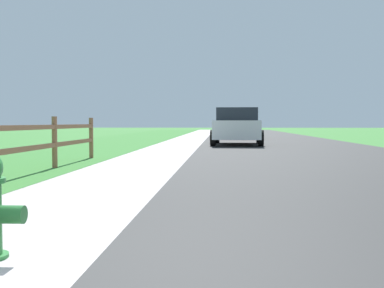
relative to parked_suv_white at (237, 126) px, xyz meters
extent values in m
plane|color=#377630|center=(-1.55, 6.87, -0.79)|extent=(120.00, 120.00, 0.00)
cube|color=#2D2D2D|center=(1.95, 8.87, -0.79)|extent=(7.00, 66.00, 0.01)
cube|color=#A99FA1|center=(-4.55, 8.87, -0.79)|extent=(6.00, 66.00, 0.01)
cube|color=#377630|center=(-6.05, 8.87, -0.78)|extent=(5.00, 66.00, 0.00)
cylinder|color=#22612B|center=(-2.13, -17.28, -0.48)|extent=(0.17, 0.13, 0.13)
cylinder|color=brown|center=(-4.14, -10.75, -0.25)|extent=(0.11, 0.11, 1.07)
cylinder|color=brown|center=(-4.14, -7.95, -0.25)|extent=(0.11, 0.11, 1.07)
cube|color=white|center=(0.00, 0.03, -0.14)|extent=(2.10, 4.37, 0.75)
cube|color=#1E232B|center=(0.00, -0.10, 0.50)|extent=(1.78, 2.34, 0.53)
cylinder|color=black|center=(-0.88, 1.40, -0.46)|extent=(0.25, 0.66, 0.65)
cylinder|color=black|center=(1.01, 1.31, -0.46)|extent=(0.25, 0.66, 0.65)
cylinder|color=black|center=(-1.01, -1.25, -0.46)|extent=(0.25, 0.66, 0.65)
cylinder|color=black|center=(0.89, -1.34, -0.46)|extent=(0.25, 0.66, 0.65)
cube|color=maroon|center=(0.49, 8.30, -0.17)|extent=(1.94, 4.46, 0.62)
cube|color=#1E232B|center=(0.49, 8.41, 0.42)|extent=(1.69, 2.21, 0.57)
cylinder|color=black|center=(-0.43, 9.69, -0.42)|extent=(0.23, 0.74, 0.73)
cylinder|color=black|center=(1.45, 9.67, -0.42)|extent=(0.23, 0.74, 0.73)
cylinder|color=black|center=(-0.47, 6.94, -0.42)|extent=(0.23, 0.74, 0.73)
cylinder|color=black|center=(1.41, 6.92, -0.42)|extent=(0.23, 0.74, 0.73)
cube|color=#B7BABF|center=(-0.02, 18.65, -0.12)|extent=(2.17, 4.61, 0.73)
cube|color=#1E232B|center=(-0.01, 18.84, 0.50)|extent=(1.81, 2.18, 0.50)
cylinder|color=black|center=(-0.92, 20.10, -0.43)|extent=(0.26, 0.74, 0.73)
cylinder|color=black|center=(1.02, 20.00, -0.43)|extent=(0.26, 0.74, 0.73)
cylinder|color=black|center=(-1.06, 17.31, -0.43)|extent=(0.26, 0.74, 0.73)
cylinder|color=black|center=(0.87, 17.21, -0.43)|extent=(0.26, 0.74, 0.73)
camera|label=1|loc=(-0.69, -20.49, 0.16)|focal=44.88mm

